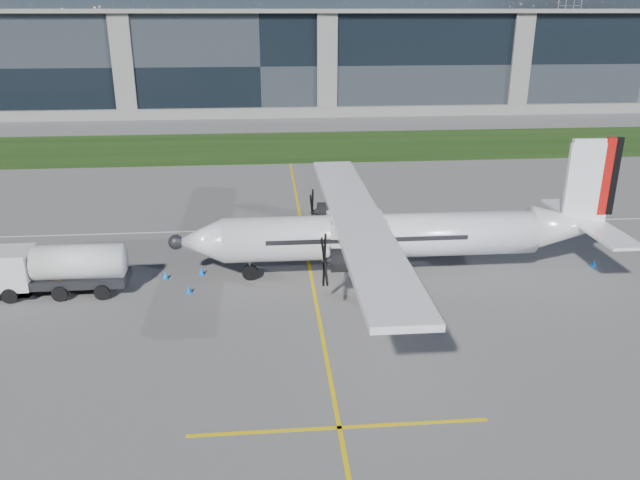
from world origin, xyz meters
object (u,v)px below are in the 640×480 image
(pylon_east, at_px, (569,11))
(fuel_tanker_truck, at_px, (51,270))
(safety_cone_tail, at_px, (594,263))
(safety_cone_stbdwing, at_px, (324,206))
(safety_cone_fwd, at_px, (165,275))
(turboprop_aircraft, at_px, (398,210))
(ground_crew_person, at_px, (60,282))
(baggage_tug, at_px, (103,272))
(safety_cone_nose_port, at_px, (189,289))
(safety_cone_nose_stbd, at_px, (202,271))

(pylon_east, bearing_deg, fuel_tanker_truck, -124.34)
(safety_cone_tail, xyz_separation_m, safety_cone_stbdwing, (-16.05, 13.88, 0.00))
(safety_cone_fwd, height_order, safety_cone_stbdwing, same)
(turboprop_aircraft, bearing_deg, safety_cone_stbdwing, 102.51)
(turboprop_aircraft, distance_m, ground_crew_person, 20.06)
(pylon_east, height_order, safety_cone_fwd, pylon_east)
(baggage_tug, height_order, safety_cone_fwd, baggage_tug)
(pylon_east, distance_m, baggage_tug, 170.45)
(ground_crew_person, distance_m, safety_cone_nose_port, 7.25)
(fuel_tanker_truck, distance_m, baggage_tug, 2.85)
(safety_cone_fwd, relative_size, safety_cone_tail, 1.00)
(ground_crew_person, bearing_deg, safety_cone_nose_stbd, -69.21)
(ground_crew_person, bearing_deg, turboprop_aircraft, -82.78)
(turboprop_aircraft, xyz_separation_m, safety_cone_fwd, (-14.18, 0.60, -3.94))
(safety_cone_tail, bearing_deg, safety_cone_nose_port, -176.24)
(fuel_tanker_truck, xyz_separation_m, ground_crew_person, (0.59, -0.49, -0.57))
(safety_cone_nose_port, bearing_deg, safety_cone_tail, 3.76)
(fuel_tanker_truck, bearing_deg, safety_cone_nose_stbd, 13.32)
(ground_crew_person, xyz_separation_m, safety_cone_stbdwing, (16.64, 15.41, -0.64))
(safety_cone_stbdwing, bearing_deg, turboprop_aircraft, -77.49)
(pylon_east, xyz_separation_m, safety_cone_nose_stbd, (-88.78, -140.17, -14.75))
(fuel_tanker_truck, height_order, safety_cone_tail, fuel_tanker_truck)
(turboprop_aircraft, distance_m, baggage_tug, 18.04)
(safety_cone_fwd, height_order, safety_cone_nose_stbd, same)
(safety_cone_stbdwing, xyz_separation_m, safety_cone_nose_stbd, (-8.91, -12.94, 0.00))
(safety_cone_fwd, relative_size, safety_cone_nose_stbd, 1.00)
(safety_cone_tail, bearing_deg, turboprop_aircraft, -179.49)
(baggage_tug, xyz_separation_m, safety_cone_nose_stbd, (5.71, 0.98, -0.58))
(ground_crew_person, bearing_deg, safety_cone_fwd, -67.01)
(baggage_tug, relative_size, safety_cone_tail, 5.56)
(turboprop_aircraft, bearing_deg, ground_crew_person, -175.91)
(safety_cone_fwd, bearing_deg, baggage_tug, -171.53)
(baggage_tug, bearing_deg, safety_cone_fwd, 8.47)
(pylon_east, relative_size, safety_cone_tail, 60.00)
(safety_cone_stbdwing, relative_size, safety_cone_nose_stbd, 1.00)
(turboprop_aircraft, bearing_deg, safety_cone_nose_stbd, 175.01)
(fuel_tanker_truck, bearing_deg, safety_cone_nose_port, -4.68)
(fuel_tanker_truck, relative_size, safety_cone_tail, 15.60)
(safety_cone_nose_port, bearing_deg, pylon_east, 57.98)
(safety_cone_tail, bearing_deg, safety_cone_stbdwing, 139.14)
(pylon_east, distance_m, fuel_tanker_truck, 172.67)
(pylon_east, relative_size, safety_cone_stbdwing, 60.00)
(ground_crew_person, bearing_deg, fuel_tanker_truck, 53.31)
(pylon_east, distance_m, safety_cone_tail, 155.57)
(pylon_east, height_order, baggage_tug, pylon_east)
(turboprop_aircraft, bearing_deg, safety_cone_tail, 0.51)
(safety_cone_nose_stbd, bearing_deg, safety_cone_stbdwing, 55.46)
(pylon_east, height_order, safety_cone_stbdwing, pylon_east)
(pylon_east, xyz_separation_m, safety_cone_fwd, (-90.94, -140.62, -14.75))
(safety_cone_tail, relative_size, safety_cone_stbdwing, 1.00)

